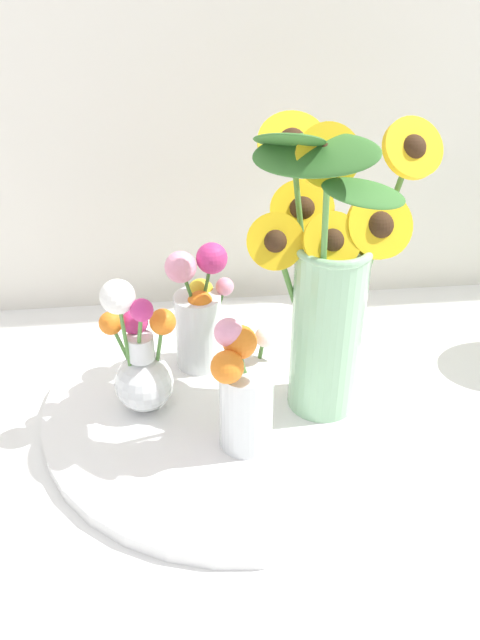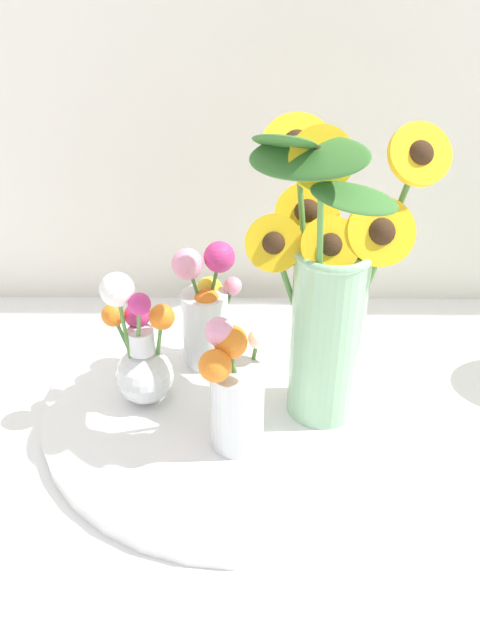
% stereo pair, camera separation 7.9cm
% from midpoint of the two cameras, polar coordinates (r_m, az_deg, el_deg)
% --- Properties ---
extents(ground_plane, '(6.00, 6.00, 0.00)m').
position_cam_midpoint_polar(ground_plane, '(0.83, -2.45, -11.12)').
color(ground_plane, white).
extents(serving_tray, '(0.53, 0.53, 0.02)m').
position_cam_midpoint_polar(serving_tray, '(0.87, -2.63, -7.54)').
color(serving_tray, white).
rests_on(serving_tray, ground_plane).
extents(mason_jar_sunflowers, '(0.25, 0.22, 0.39)m').
position_cam_midpoint_polar(mason_jar_sunflowers, '(0.76, 5.02, 2.65)').
color(mason_jar_sunflowers, '#99CC9E').
rests_on(mason_jar_sunflowers, serving_tray).
extents(vase_small_center, '(0.08, 0.08, 0.18)m').
position_cam_midpoint_polar(vase_small_center, '(0.74, -2.65, -6.72)').
color(vase_small_center, white).
rests_on(vase_small_center, serving_tray).
extents(vase_bulb_right, '(0.10, 0.08, 0.20)m').
position_cam_midpoint_polar(vase_bulb_right, '(0.82, -11.86, -3.82)').
color(vase_bulb_right, white).
rests_on(vase_bulb_right, serving_tray).
extents(vase_small_back, '(0.09, 0.08, 0.19)m').
position_cam_midpoint_polar(vase_small_back, '(0.88, -6.34, 0.64)').
color(vase_small_back, white).
rests_on(vase_small_back, serving_tray).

